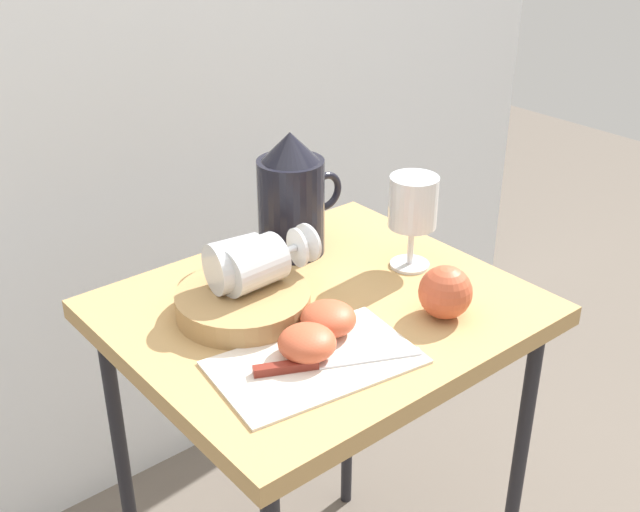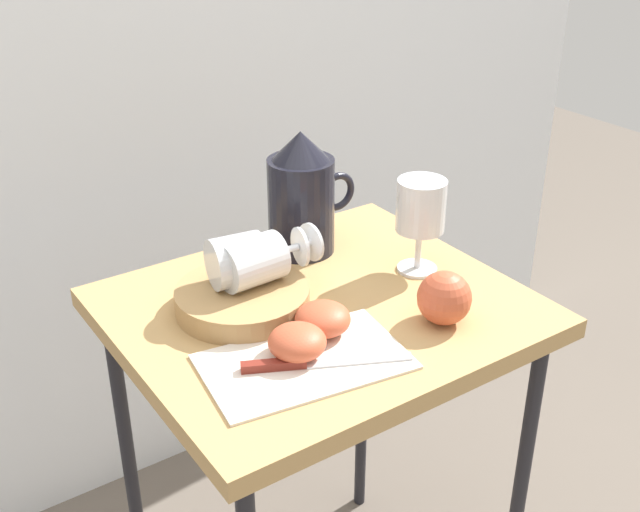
# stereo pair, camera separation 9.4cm
# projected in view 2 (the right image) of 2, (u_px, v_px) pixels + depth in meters

# --- Properties ---
(curtain_drape) EXTENTS (2.40, 0.03, 2.08)m
(curtain_drape) POSITION_uv_depth(u_px,v_px,m) (137.00, 10.00, 1.47)
(curtain_drape) COLOR white
(curtain_drape) RESTS_ON ground_plane
(table) EXTENTS (0.59, 0.51, 0.71)m
(table) POSITION_uv_depth(u_px,v_px,m) (320.00, 342.00, 1.21)
(table) COLOR tan
(table) RESTS_ON ground_plane
(linen_napkin) EXTENTS (0.29, 0.20, 0.00)m
(linen_napkin) POSITION_uv_depth(u_px,v_px,m) (305.00, 362.00, 1.04)
(linen_napkin) COLOR silver
(linen_napkin) RESTS_ON table
(basket_tray) EXTENTS (0.20, 0.20, 0.03)m
(basket_tray) POSITION_uv_depth(u_px,v_px,m) (242.00, 299.00, 1.16)
(basket_tray) COLOR #AD8451
(basket_tray) RESTS_ON table
(pitcher) EXTENTS (0.16, 0.11, 0.21)m
(pitcher) POSITION_uv_depth(u_px,v_px,m) (302.00, 203.00, 1.30)
(pitcher) COLOR black
(pitcher) RESTS_ON table
(wine_glass_upright) EXTENTS (0.08, 0.08, 0.15)m
(wine_glass_upright) POSITION_uv_depth(u_px,v_px,m) (419.00, 210.00, 1.23)
(wine_glass_upright) COLOR silver
(wine_glass_upright) RESTS_ON table
(wine_glass_tipped_near) EXTENTS (0.16, 0.08, 0.07)m
(wine_glass_tipped_near) POSITION_uv_depth(u_px,v_px,m) (255.00, 261.00, 1.15)
(wine_glass_tipped_near) COLOR silver
(wine_glass_tipped_near) RESTS_ON basket_tray
(wine_glass_tipped_far) EXTENTS (0.15, 0.09, 0.08)m
(wine_glass_tipped_far) POSITION_uv_depth(u_px,v_px,m) (240.00, 260.00, 1.15)
(wine_glass_tipped_far) COLOR silver
(wine_glass_tipped_far) RESTS_ON basket_tray
(apple_half_left) EXTENTS (0.08, 0.08, 0.04)m
(apple_half_left) POSITION_uv_depth(u_px,v_px,m) (297.00, 342.00, 1.04)
(apple_half_left) COLOR #C15133
(apple_half_left) RESTS_ON linen_napkin
(apple_half_right) EXTENTS (0.08, 0.08, 0.04)m
(apple_half_right) POSITION_uv_depth(u_px,v_px,m) (323.00, 319.00, 1.09)
(apple_half_right) COLOR #C15133
(apple_half_right) RESTS_ON linen_napkin
(apple_whole) EXTENTS (0.08, 0.08, 0.08)m
(apple_whole) POSITION_uv_depth(u_px,v_px,m) (444.00, 298.00, 1.12)
(apple_whole) COLOR #C15133
(apple_whole) RESTS_ON table
(knife) EXTENTS (0.21, 0.11, 0.01)m
(knife) POSITION_uv_depth(u_px,v_px,m) (301.00, 364.00, 1.03)
(knife) COLOR silver
(knife) RESTS_ON linen_napkin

